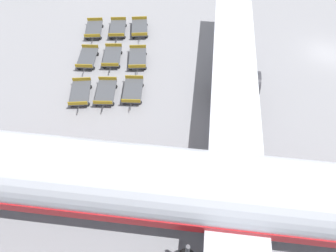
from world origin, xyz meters
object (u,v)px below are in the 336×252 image
baggage_dolly_row_mid_b_col_c (133,91)px  baggage_dolly_row_near_col_a (94,30)px  baggage_dolly_row_mid_b_col_a (140,28)px  baggage_dolly_row_mid_a_col_b (112,57)px  baggage_dolly_row_mid_a_col_c (106,92)px  airplane (258,195)px  baggage_dolly_row_mid_b_col_b (138,58)px  baggage_dolly_row_near_col_c (80,93)px  baggage_dolly_row_near_col_b (88,58)px  baggage_dolly_row_mid_a_col_a (118,29)px

baggage_dolly_row_mid_b_col_c → baggage_dolly_row_near_col_a: bearing=-141.6°
baggage_dolly_row_near_col_a → baggage_dolly_row_mid_b_col_a: (-1.14, 4.56, 0.00)m
baggage_dolly_row_mid_a_col_b → baggage_dolly_row_mid_a_col_c: (4.66, 0.89, 0.00)m
airplane → baggage_dolly_row_mid_b_col_b: 17.91m
baggage_dolly_row_near_col_c → airplane: bearing=59.5°
baggage_dolly_row_mid_b_col_b → baggage_dolly_row_mid_b_col_c: size_ratio=1.00×
baggage_dolly_row_mid_b_col_b → baggage_dolly_row_mid_a_col_c: bearing=-17.3°
baggage_dolly_row_mid_a_col_c → baggage_dolly_row_mid_b_col_b: same height
airplane → baggage_dolly_row_mid_b_col_c: (-9.64, -10.15, -3.06)m
baggage_dolly_row_near_col_a → baggage_dolly_row_mid_a_col_b: size_ratio=1.00×
baggage_dolly_row_near_col_b → baggage_dolly_row_mid_b_col_a: 6.70m
baggage_dolly_row_near_col_c → baggage_dolly_row_mid_a_col_b: bearing=167.0°
baggage_dolly_row_mid_b_col_b → airplane: bearing=37.9°
baggage_dolly_row_mid_a_col_a → baggage_dolly_row_mid_b_col_b: same height
airplane → baggage_dolly_row_near_col_b: airplane is taller
baggage_dolly_row_near_col_c → baggage_dolly_row_mid_a_col_a: (-9.65, 0.39, 0.00)m
baggage_dolly_row_near_col_a → baggage_dolly_row_mid_b_col_b: (3.63, 5.59, 0.00)m
airplane → baggage_dolly_row_mid_a_col_a: (-18.15, -14.07, -3.06)m
airplane → baggage_dolly_row_mid_a_col_b: size_ratio=12.61×
baggage_dolly_row_mid_b_col_a → baggage_dolly_row_mid_b_col_b: bearing=12.2°
baggage_dolly_row_mid_b_col_c → baggage_dolly_row_mid_b_col_b: bearing=-170.8°
baggage_dolly_row_mid_a_col_a → baggage_dolly_row_mid_b_col_c: bearing=24.7°
baggage_dolly_row_mid_b_col_b → baggage_dolly_row_near_col_a: bearing=-123.0°
baggage_dolly_row_near_col_a → baggage_dolly_row_mid_b_col_b: bearing=57.0°
airplane → baggage_dolly_row_near_col_c: (-8.51, -14.46, -3.06)m
baggage_dolly_row_mid_b_col_a → baggage_dolly_row_mid_b_col_c: bearing=10.8°
baggage_dolly_row_near_col_c → baggage_dolly_row_mid_a_col_a: 9.65m
baggage_dolly_row_near_col_b → baggage_dolly_row_mid_b_col_c: (3.42, 5.34, 0.00)m
baggage_dolly_row_near_col_c → baggage_dolly_row_mid_b_col_a: (-10.19, 2.59, 0.00)m
baggage_dolly_row_mid_b_col_b → baggage_dolly_row_mid_a_col_b: bearing=-84.1°
baggage_dolly_row_mid_b_col_c → baggage_dolly_row_mid_a_col_c: bearing=-74.5°
baggage_dolly_row_near_col_c → baggage_dolly_row_mid_a_col_b: size_ratio=1.00×
airplane → baggage_dolly_row_mid_a_col_c: bearing=-126.1°
baggage_dolly_row_near_col_c → baggage_dolly_row_mid_b_col_c: 4.46m
baggage_dolly_row_mid_a_col_b → baggage_dolly_row_mid_b_col_b: bearing=95.9°
baggage_dolly_row_mid_b_col_b → baggage_dolly_row_mid_b_col_c: bearing=9.2°
airplane → baggage_dolly_row_mid_b_col_a: (-18.70, -11.87, -3.06)m
baggage_dolly_row_mid_a_col_a → baggage_dolly_row_mid_b_col_b: (4.23, 3.23, 0.00)m
baggage_dolly_row_near_col_c → baggage_dolly_row_mid_b_col_b: 6.52m
baggage_dolly_row_mid_a_col_c → baggage_dolly_row_mid_b_col_a: (-9.68, 0.50, 0.00)m
airplane → baggage_dolly_row_near_col_b: (-13.06, -15.48, -3.06)m
baggage_dolly_row_near_col_b → baggage_dolly_row_mid_a_col_b: 2.30m
baggage_dolly_row_near_col_b → baggage_dolly_row_mid_a_col_c: bearing=37.6°
baggage_dolly_row_near_col_b → baggage_dolly_row_mid_b_col_b: size_ratio=1.00×
baggage_dolly_row_mid_a_col_b → baggage_dolly_row_mid_b_col_a: same height
airplane → baggage_dolly_row_mid_b_col_b: airplane is taller
baggage_dolly_row_mid_b_col_a → baggage_dolly_row_mid_b_col_b: 4.88m
baggage_dolly_row_mid_a_col_c → baggage_dolly_row_near_col_a: bearing=-154.6°
baggage_dolly_row_near_col_a → baggage_dolly_row_near_col_c: size_ratio=1.00×
baggage_dolly_row_near_col_c → baggage_dolly_row_mid_a_col_a: size_ratio=1.00×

